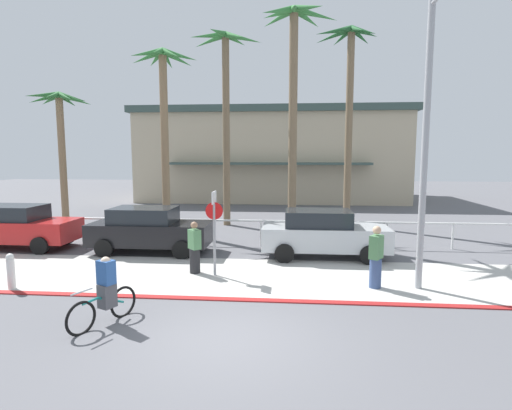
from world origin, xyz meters
TOP-DOWN VIEW (x-y plane):
  - ground_plane at (0.00, 10.00)m, footprint 80.00×80.00m
  - sidewalk_strip at (0.00, 4.20)m, footprint 44.00×4.00m
  - curb_paint at (0.00, 2.20)m, footprint 44.00×0.24m
  - building_backdrop at (-0.43, 27.26)m, footprint 21.03×11.95m
  - rail_fence at (0.00, 8.50)m, footprint 19.89×0.08m
  - stop_sign_bike_lane at (-1.07, 4.21)m, footprint 0.52×0.56m
  - bollard_1 at (-6.32, 2.47)m, footprint 0.20×0.20m
  - streetlight_curb at (4.69, 3.28)m, footprint 0.24×2.54m
  - palm_tree_0 at (-10.70, 12.81)m, footprint 3.16×3.31m
  - palm_tree_1 at (-4.63, 11.00)m, footprint 3.07×2.94m
  - palm_tree_2 at (-2.16, 13.17)m, footprint 3.63×3.59m
  - palm_tree_3 at (1.23, 10.05)m, footprint 3.26×3.10m
  - palm_tree_4 at (3.98, 13.61)m, footprint 3.16×3.41m
  - car_red_0 at (-9.40, 7.16)m, footprint 4.40×2.02m
  - car_black_1 at (-4.05, 6.96)m, footprint 4.40×2.02m
  - car_silver_2 at (2.34, 6.77)m, footprint 4.40×2.02m
  - cyclist_teal_0 at (-2.76, 0.53)m, footprint 0.83×1.67m
  - pedestrian_0 at (3.52, 3.45)m, footprint 0.44×0.48m
  - pedestrian_1 at (-1.73, 4.41)m, footprint 0.46×0.47m

SIDE VIEW (x-z plane):
  - ground_plane at x=0.00m, z-range 0.00..0.00m
  - sidewalk_strip at x=0.00m, z-range 0.00..0.02m
  - curb_paint at x=0.00m, z-range 0.00..0.03m
  - bollard_1 at x=-6.32m, z-range 0.02..1.02m
  - cyclist_teal_0 at x=-2.76m, z-range -0.06..1.44m
  - pedestrian_1 at x=-1.73m, z-range -0.07..1.55m
  - pedestrian_0 at x=3.52m, z-range -0.06..1.67m
  - rail_fence at x=0.00m, z-range 0.32..1.36m
  - car_red_0 at x=-9.40m, z-range 0.03..1.72m
  - car_black_1 at x=-4.05m, z-range 0.03..1.72m
  - car_silver_2 at x=2.34m, z-range 0.03..1.72m
  - stop_sign_bike_lane at x=-1.07m, z-range 0.40..2.96m
  - building_backdrop at x=-0.43m, z-range 0.02..7.20m
  - streetlight_curb at x=4.69m, z-range 0.53..8.03m
  - palm_tree_0 at x=-10.70m, z-range 1.88..8.72m
  - palm_tree_1 at x=-4.63m, z-range 2.01..10.42m
  - palm_tree_2 at x=-2.16m, z-range 2.23..11.90m
  - palm_tree_3 at x=1.23m, z-range 2.30..12.01m
  - palm_tree_4 at x=3.98m, z-range 2.41..12.32m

